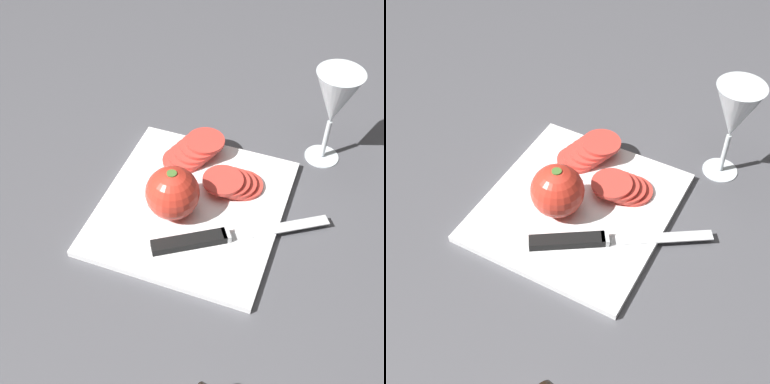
{
  "view_description": "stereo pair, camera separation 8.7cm",
  "coord_description": "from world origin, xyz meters",
  "views": [
    {
      "loc": [
        0.57,
        0.22,
        0.68
      ],
      "look_at": [
        0.01,
        0.01,
        0.04
      ],
      "focal_mm": 50.0,
      "sensor_mm": 36.0,
      "label": 1
    },
    {
      "loc": [
        0.54,
        0.3,
        0.68
      ],
      "look_at": [
        0.01,
        0.01,
        0.04
      ],
      "focal_mm": 50.0,
      "sensor_mm": 36.0,
      "label": 2
    }
  ],
  "objects": [
    {
      "name": "cutting_board",
      "position": [
        0.01,
        0.01,
        0.01
      ],
      "size": [
        0.32,
        0.3,
        0.01
      ],
      "color": "white",
      "rests_on": "ground_plane"
    },
    {
      "name": "ground_plane",
      "position": [
        0.0,
        0.0,
        0.0
      ],
      "size": [
        3.0,
        3.0,
        0.0
      ],
      "primitive_type": "plane",
      "color": "#4C4C51"
    },
    {
      "name": "tomato_slice_stack_near",
      "position": [
        -0.09,
        -0.03,
        0.03
      ],
      "size": [
        0.11,
        0.1,
        0.03
      ],
      "color": "#D63D33",
      "rests_on": "cutting_board"
    },
    {
      "name": "whole_tomato",
      "position": [
        0.04,
        -0.02,
        0.06
      ],
      "size": [
        0.09,
        0.09,
        0.09
      ],
      "color": "red",
      "rests_on": "cutting_board"
    },
    {
      "name": "wine_glass",
      "position": [
        -0.19,
        0.19,
        0.13
      ],
      "size": [
        0.08,
        0.08,
        0.18
      ],
      "color": "silver",
      "rests_on": "ground_plane"
    },
    {
      "name": "knife",
      "position": [
        0.08,
        0.05,
        0.02
      ],
      "size": [
        0.18,
        0.26,
        0.01
      ],
      "rotation": [
        0.0,
        0.0,
        2.14
      ],
      "color": "silver",
      "rests_on": "cutting_board"
    },
    {
      "name": "tomato_slice_stack_far",
      "position": [
        -0.05,
        0.06,
        0.03
      ],
      "size": [
        0.09,
        0.1,
        0.03
      ],
      "color": "#D63D33",
      "rests_on": "cutting_board"
    }
  ]
}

